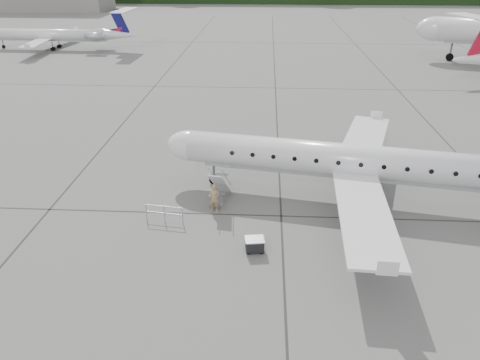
# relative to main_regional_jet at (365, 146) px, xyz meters

# --- Properties ---
(ground) EXTENTS (320.00, 320.00, 0.00)m
(ground) POSITION_rel_main_regional_jet_xyz_m (0.95, -5.65, -3.65)
(ground) COLOR #5A5A58
(ground) RESTS_ON ground
(main_regional_jet) EXTENTS (31.67, 25.24, 7.30)m
(main_regional_jet) POSITION_rel_main_regional_jet_xyz_m (0.00, 0.00, 0.00)
(main_regional_jet) COLOR silver
(main_regional_jet) RESTS_ON ground
(airstair) EXTENTS (1.25, 2.45, 2.29)m
(airstair) POSITION_rel_main_regional_jet_xyz_m (-8.77, -0.69, -2.51)
(airstair) COLOR silver
(airstair) RESTS_ON ground
(passenger) EXTENTS (0.75, 0.61, 1.78)m
(passenger) POSITION_rel_main_regional_jet_xyz_m (-9.00, -1.99, -2.76)
(passenger) COLOR #92774F
(passenger) RESTS_ON ground
(safety_railing) EXTENTS (2.19, 0.37, 1.00)m
(safety_railing) POSITION_rel_main_regional_jet_xyz_m (-11.79, -3.36, -3.15)
(safety_railing) COLOR #94989C
(safety_railing) RESTS_ON ground
(baggage_cart) EXTENTS (1.04, 0.89, 0.82)m
(baggage_cart) POSITION_rel_main_regional_jet_xyz_m (-6.46, -6.09, -3.24)
(baggage_cart) COLOR black
(baggage_cart) RESTS_ON ground
(bg_regional_left) EXTENTS (24.57, 18.10, 6.29)m
(bg_regional_left) POSITION_rel_main_regional_jet_xyz_m (-40.98, 48.85, -0.51)
(bg_regional_left) COLOR silver
(bg_regional_left) RESTS_ON ground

